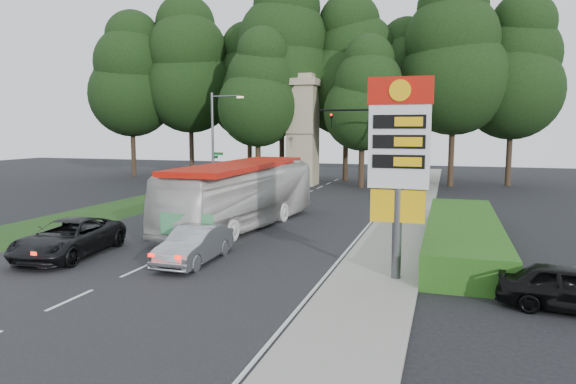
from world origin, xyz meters
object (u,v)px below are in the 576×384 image
(gas_station_pylon, at_px, (399,151))
(sedan_silver, at_px, (194,245))
(parked_car_black, at_px, (573,288))
(traffic_signal_mast, at_px, (379,135))
(monument, at_px, (303,129))
(streetlight_signs, at_px, (215,138))
(suv_charcoal, at_px, (69,238))
(transit_bus, at_px, (242,195))

(gas_station_pylon, bearing_deg, sedan_silver, 178.99)
(sedan_silver, relative_size, parked_car_black, 1.07)
(parked_car_black, bearing_deg, gas_station_pylon, 82.44)
(traffic_signal_mast, bearing_deg, sedan_silver, -100.82)
(gas_station_pylon, bearing_deg, monument, 111.80)
(gas_station_pylon, relative_size, streetlight_signs, 0.86)
(parked_car_black, bearing_deg, suv_charcoal, 95.68)
(sedan_silver, distance_m, parked_car_black, 12.88)
(traffic_signal_mast, height_order, monument, monument)
(monument, bearing_deg, sedan_silver, -82.84)
(streetlight_signs, height_order, transit_bus, streetlight_signs)
(traffic_signal_mast, relative_size, monument, 0.72)
(gas_station_pylon, distance_m, streetlight_signs, 25.74)
(suv_charcoal, height_order, parked_car_black, suv_charcoal)
(traffic_signal_mast, bearing_deg, transit_bus, -109.49)
(monument, bearing_deg, suv_charcoal, -93.70)
(traffic_signal_mast, xyz_separation_m, parked_car_black, (8.59, -23.50, -3.99))
(traffic_signal_mast, xyz_separation_m, suv_charcoal, (-9.53, -22.49, -3.92))
(traffic_signal_mast, height_order, sedan_silver, traffic_signal_mast)
(transit_bus, distance_m, sedan_silver, 7.37)
(sedan_silver, distance_m, suv_charcoal, 5.38)
(traffic_signal_mast, bearing_deg, streetlight_signs, -171.08)
(traffic_signal_mast, distance_m, parked_car_black, 25.34)
(gas_station_pylon, relative_size, transit_bus, 0.56)
(gas_station_pylon, distance_m, parked_car_black, 6.49)
(streetlight_signs, height_order, monument, monument)
(transit_bus, xyz_separation_m, parked_car_black, (13.77, -8.86, -1.02))
(gas_station_pylon, height_order, parked_car_black, gas_station_pylon)
(transit_bus, bearing_deg, suv_charcoal, -111.99)
(traffic_signal_mast, xyz_separation_m, monument, (-7.68, 6.00, 0.43))
(suv_charcoal, distance_m, parked_car_black, 18.14)
(transit_bus, xyz_separation_m, sedan_silver, (1.00, -7.23, -0.99))
(traffic_signal_mast, height_order, streetlight_signs, streetlight_signs)
(transit_bus, xyz_separation_m, suv_charcoal, (-4.34, -7.86, -0.95))
(monument, xyz_separation_m, transit_bus, (2.50, -20.64, -3.40))
(streetlight_signs, height_order, sedan_silver, streetlight_signs)
(gas_station_pylon, height_order, sedan_silver, gas_station_pylon)
(gas_station_pylon, xyz_separation_m, parked_car_black, (5.07, -1.49, -3.76))
(streetlight_signs, xyz_separation_m, monument, (4.99, 7.99, 0.67))
(suv_charcoal, bearing_deg, transit_bus, 54.70)
(transit_bus, bearing_deg, streetlight_signs, 127.58)
(gas_station_pylon, relative_size, parked_car_black, 1.71)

